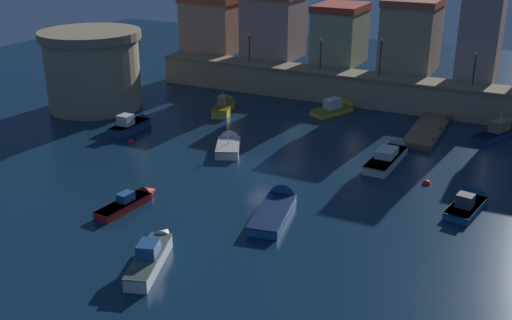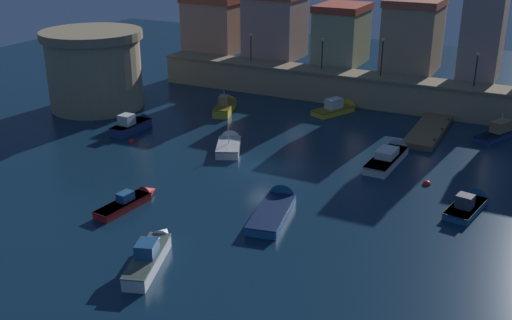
{
  "view_description": "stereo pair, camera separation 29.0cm",
  "coord_description": "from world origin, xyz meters",
  "px_view_note": "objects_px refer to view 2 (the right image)",
  "views": [
    {
      "loc": [
        18.08,
        -37.97,
        17.36
      ],
      "look_at": [
        0.0,
        -1.69,
        1.3
      ],
      "focal_mm": 43.01,
      "sensor_mm": 36.0,
      "label": 1
    },
    {
      "loc": [
        18.34,
        -37.84,
        17.36
      ],
      "look_at": [
        0.0,
        -1.69,
        1.3
      ],
      "focal_mm": 43.01,
      "sensor_mm": 36.0,
      "label": 2
    }
  ],
  "objects_px": {
    "quay_lamp_3": "(477,63)",
    "moored_boat_5": "(151,253)",
    "moored_boat_7": "(226,105)",
    "moored_boat_9": "(391,155)",
    "quay_lamp_2": "(382,51)",
    "moored_boat_6": "(229,144)",
    "mooring_buoy_1": "(132,142)",
    "moored_boat_1": "(340,108)",
    "quay_lamp_0": "(251,42)",
    "mooring_buoy_0": "(427,184)",
    "moored_boat_4": "(277,205)",
    "fortress_tower": "(95,69)",
    "moored_boat_2": "(132,200)",
    "moored_boat_8": "(506,130)",
    "moored_boat_3": "(135,124)",
    "moored_boat_0": "(470,202)",
    "quay_lamp_1": "(322,48)"
  },
  "relations": [
    {
      "from": "quay_lamp_3",
      "to": "mooring_buoy_0",
      "type": "height_order",
      "value": "quay_lamp_3"
    },
    {
      "from": "moored_boat_1",
      "to": "moored_boat_7",
      "type": "distance_m",
      "value": 10.93
    },
    {
      "from": "quay_lamp_0",
      "to": "mooring_buoy_0",
      "type": "bearing_deg",
      "value": -37.07
    },
    {
      "from": "quay_lamp_0",
      "to": "moored_boat_8",
      "type": "xyz_separation_m",
      "value": [
        26.36,
        -3.26,
        -4.7
      ]
    },
    {
      "from": "quay_lamp_0",
      "to": "moored_boat_2",
      "type": "height_order",
      "value": "quay_lamp_0"
    },
    {
      "from": "fortress_tower",
      "to": "moored_boat_1",
      "type": "relative_size",
      "value": 1.72
    },
    {
      "from": "fortress_tower",
      "to": "moored_boat_2",
      "type": "relative_size",
      "value": 1.8
    },
    {
      "from": "quay_lamp_0",
      "to": "moored_boat_6",
      "type": "relative_size",
      "value": 0.6
    },
    {
      "from": "quay_lamp_3",
      "to": "moored_boat_0",
      "type": "height_order",
      "value": "quay_lamp_3"
    },
    {
      "from": "fortress_tower",
      "to": "moored_boat_5",
      "type": "height_order",
      "value": "fortress_tower"
    },
    {
      "from": "moored_boat_2",
      "to": "mooring_buoy_0",
      "type": "distance_m",
      "value": 20.28
    },
    {
      "from": "moored_boat_0",
      "to": "moored_boat_1",
      "type": "relative_size",
      "value": 0.93
    },
    {
      "from": "quay_lamp_2",
      "to": "moored_boat_1",
      "type": "bearing_deg",
      "value": -127.31
    },
    {
      "from": "moored_boat_3",
      "to": "moored_boat_9",
      "type": "xyz_separation_m",
      "value": [
        21.96,
        3.1,
        -0.12
      ]
    },
    {
      "from": "fortress_tower",
      "to": "quay_lamp_3",
      "type": "bearing_deg",
      "value": 21.02
    },
    {
      "from": "quay_lamp_2",
      "to": "moored_boat_6",
      "type": "relative_size",
      "value": 0.73
    },
    {
      "from": "fortress_tower",
      "to": "moored_boat_6",
      "type": "distance_m",
      "value": 18.05
    },
    {
      "from": "quay_lamp_1",
      "to": "moored_boat_6",
      "type": "relative_size",
      "value": 0.63
    },
    {
      "from": "moored_boat_0",
      "to": "moored_boat_4",
      "type": "xyz_separation_m",
      "value": [
        -10.95,
        -5.98,
        -0.0
      ]
    },
    {
      "from": "moored_boat_5",
      "to": "mooring_buoy_1",
      "type": "bearing_deg",
      "value": 22.13
    },
    {
      "from": "moored_boat_0",
      "to": "mooring_buoy_1",
      "type": "distance_m",
      "value": 27.09
    },
    {
      "from": "moored_boat_2",
      "to": "moored_boat_7",
      "type": "relative_size",
      "value": 0.93
    },
    {
      "from": "quay_lamp_0",
      "to": "moored_boat_9",
      "type": "height_order",
      "value": "quay_lamp_0"
    },
    {
      "from": "moored_boat_3",
      "to": "moored_boat_4",
      "type": "distance_m",
      "value": 19.87
    },
    {
      "from": "quay_lamp_0",
      "to": "mooring_buoy_1",
      "type": "distance_m",
      "value": 20.15
    },
    {
      "from": "moored_boat_0",
      "to": "moored_boat_6",
      "type": "bearing_deg",
      "value": 92.74
    },
    {
      "from": "moored_boat_3",
      "to": "moored_boat_6",
      "type": "xyz_separation_m",
      "value": [
        9.64,
        -0.29,
        -0.16
      ]
    },
    {
      "from": "moored_boat_1",
      "to": "moored_boat_6",
      "type": "xyz_separation_m",
      "value": [
        -4.6,
        -13.43,
        -0.04
      ]
    },
    {
      "from": "quay_lamp_2",
      "to": "moored_boat_9",
      "type": "xyz_separation_m",
      "value": [
        4.97,
        -13.64,
        -5.08
      ]
    },
    {
      "from": "fortress_tower",
      "to": "moored_boat_5",
      "type": "relative_size",
      "value": 1.54
    },
    {
      "from": "quay_lamp_3",
      "to": "moored_boat_9",
      "type": "distance_m",
      "value": 14.92
    },
    {
      "from": "moored_boat_4",
      "to": "quay_lamp_1",
      "type": "bearing_deg",
      "value": 4.42
    },
    {
      "from": "moored_boat_6",
      "to": "moored_boat_4",
      "type": "bearing_deg",
      "value": -160.78
    },
    {
      "from": "quay_lamp_3",
      "to": "moored_boat_5",
      "type": "distance_m",
      "value": 36.37
    },
    {
      "from": "moored_boat_7",
      "to": "quay_lamp_0",
      "type": "bearing_deg",
      "value": -7.82
    },
    {
      "from": "quay_lamp_1",
      "to": "mooring_buoy_0",
      "type": "distance_m",
      "value": 23.14
    },
    {
      "from": "quay_lamp_0",
      "to": "moored_boat_7",
      "type": "height_order",
      "value": "quay_lamp_0"
    },
    {
      "from": "moored_boat_7",
      "to": "moored_boat_9",
      "type": "height_order",
      "value": "moored_boat_7"
    },
    {
      "from": "moored_boat_2",
      "to": "moored_boat_9",
      "type": "bearing_deg",
      "value": -34.29
    },
    {
      "from": "mooring_buoy_0",
      "to": "moored_boat_1",
      "type": "bearing_deg",
      "value": 129.76
    },
    {
      "from": "quay_lamp_2",
      "to": "moored_boat_3",
      "type": "bearing_deg",
      "value": -135.42
    },
    {
      "from": "moored_boat_4",
      "to": "moored_boat_9",
      "type": "relative_size",
      "value": 0.94
    },
    {
      "from": "moored_boat_2",
      "to": "moored_boat_8",
      "type": "bearing_deg",
      "value": -32.39
    },
    {
      "from": "quay_lamp_2",
      "to": "moored_boat_7",
      "type": "relative_size",
      "value": 0.65
    },
    {
      "from": "moored_boat_2",
      "to": "moored_boat_4",
      "type": "bearing_deg",
      "value": -62.12
    },
    {
      "from": "moored_boat_5",
      "to": "moored_boat_8",
      "type": "bearing_deg",
      "value": -44.0
    },
    {
      "from": "moored_boat_9",
      "to": "moored_boat_0",
      "type": "bearing_deg",
      "value": -128.18
    },
    {
      "from": "quay_lamp_3",
      "to": "moored_boat_6",
      "type": "bearing_deg",
      "value": -133.3
    },
    {
      "from": "quay_lamp_1",
      "to": "moored_boat_1",
      "type": "height_order",
      "value": "quay_lamp_1"
    },
    {
      "from": "quay_lamp_2",
      "to": "moored_boat_3",
      "type": "xyz_separation_m",
      "value": [
        -16.99,
        -16.74,
        -4.96
      ]
    }
  ]
}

